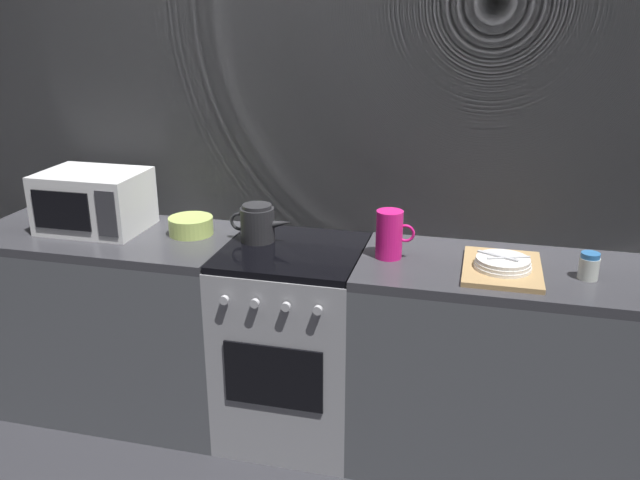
# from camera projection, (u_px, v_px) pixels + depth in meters

# --- Properties ---
(ground_plane) EXTENTS (8.00, 8.00, 0.00)m
(ground_plane) POSITION_uv_depth(u_px,v_px,m) (295.00, 426.00, 3.14)
(ground_plane) COLOR #2D2D33
(back_wall) EXTENTS (3.60, 0.05, 2.40)m
(back_wall) POSITION_uv_depth(u_px,v_px,m) (311.00, 163.00, 3.03)
(back_wall) COLOR gray
(back_wall) RESTS_ON ground_plane
(counter_left) EXTENTS (1.20, 0.60, 0.90)m
(counter_left) POSITION_uv_depth(u_px,v_px,m) (115.00, 320.00, 3.19)
(counter_left) COLOR #515459
(counter_left) RESTS_ON ground_plane
(stove_unit) EXTENTS (0.60, 0.63, 0.90)m
(stove_unit) POSITION_uv_depth(u_px,v_px,m) (294.00, 342.00, 2.98)
(stove_unit) COLOR #9E9EA3
(stove_unit) RESTS_ON ground_plane
(counter_right) EXTENTS (1.20, 0.60, 0.90)m
(counter_right) POSITION_uv_depth(u_px,v_px,m) (500.00, 367.00, 2.78)
(counter_right) COLOR #515459
(counter_right) RESTS_ON ground_plane
(microwave) EXTENTS (0.46, 0.35, 0.27)m
(microwave) POSITION_uv_depth(u_px,v_px,m) (94.00, 201.00, 3.04)
(microwave) COLOR white
(microwave) RESTS_ON counter_left
(kettle) EXTENTS (0.28, 0.15, 0.17)m
(kettle) POSITION_uv_depth(u_px,v_px,m) (258.00, 223.00, 2.90)
(kettle) COLOR #262628
(kettle) RESTS_ON stove_unit
(mixing_bowl) EXTENTS (0.20, 0.20, 0.08)m
(mixing_bowl) POSITION_uv_depth(u_px,v_px,m) (191.00, 226.00, 3.00)
(mixing_bowl) COLOR #B7D166
(mixing_bowl) RESTS_ON counter_left
(pitcher) EXTENTS (0.16, 0.11, 0.20)m
(pitcher) POSITION_uv_depth(u_px,v_px,m) (390.00, 235.00, 2.70)
(pitcher) COLOR #E5197A
(pitcher) RESTS_ON counter_right
(dish_pile) EXTENTS (0.30, 0.40, 0.07)m
(dish_pile) POSITION_uv_depth(u_px,v_px,m) (502.00, 266.00, 2.58)
(dish_pile) COLOR tan
(dish_pile) RESTS_ON counter_right
(spice_jar) EXTENTS (0.08, 0.08, 0.10)m
(spice_jar) POSITION_uv_depth(u_px,v_px,m) (589.00, 266.00, 2.51)
(spice_jar) COLOR silver
(spice_jar) RESTS_ON counter_right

